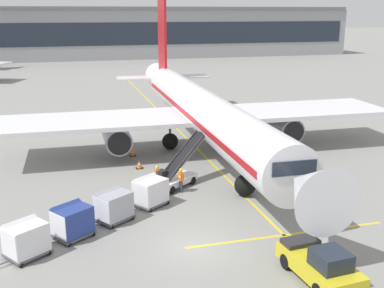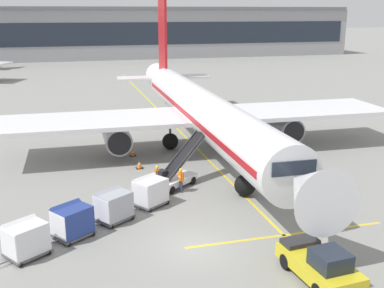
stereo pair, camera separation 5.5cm
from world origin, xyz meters
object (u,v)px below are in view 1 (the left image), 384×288
object	(u,v)px
parked_airplane	(201,110)
baggage_cart_second	(113,205)
safety_cone_wingtip	(133,152)
pushback_tug	(321,264)
safety_cone_engine_keepout	(139,165)
ground_crew_by_carts	(150,191)
ground_crew_by_loader	(153,183)
ground_crew_marshaller	(181,179)
baggage_cart_third	(72,221)
baggage_cart_fourth	(26,239)
belt_loader	(176,173)
baggage_cart_lead	(150,191)
ground_crew_wingwalker	(157,176)

from	to	relation	value
parked_airplane	baggage_cart_second	distance (m)	16.25
baggage_cart_second	safety_cone_wingtip	bearing A→B (deg)	76.75
pushback_tug	safety_cone_wingtip	xyz separation A→B (m)	(-5.56, 21.97, -0.53)
safety_cone_engine_keepout	baggage_cart_second	bearing A→B (deg)	-108.03
ground_crew_by_carts	ground_crew_by_loader	bearing A→B (deg)	72.56
ground_crew_marshaller	safety_cone_wingtip	distance (m)	9.66
parked_airplane	baggage_cart_third	world-z (taller)	parked_airplane
ground_crew_by_loader	safety_cone_engine_keepout	distance (m)	6.36
baggage_cart_fourth	ground_crew_by_carts	world-z (taller)	baggage_cart_fourth
baggage_cart_second	baggage_cart_third	size ratio (longest dim) A/B	1.00
belt_loader	ground_crew_by_loader	world-z (taller)	belt_loader
baggage_cart_lead	ground_crew_by_loader	world-z (taller)	baggage_cart_lead
parked_airplane	belt_loader	size ratio (longest dim) A/B	9.29
baggage_cart_lead	ground_crew_by_loader	distance (m)	1.37
ground_crew_wingwalker	safety_cone_wingtip	distance (m)	8.46
pushback_tug	ground_crew_by_carts	distance (m)	12.36
parked_airplane	ground_crew_marshaller	xyz separation A→B (m)	(-4.27, -9.59, -2.65)
baggage_cart_second	ground_crew_by_loader	world-z (taller)	baggage_cart_second
ground_crew_marshaller	pushback_tug	bearing A→B (deg)	-74.13
belt_loader	baggage_cart_lead	size ratio (longest dim) A/B	1.77
ground_crew_wingwalker	baggage_cart_third	bearing A→B (deg)	-134.76
belt_loader	baggage_cart_second	world-z (taller)	belt_loader
ground_crew_by_carts	ground_crew_marshaller	bearing A→B (deg)	35.51
baggage_cart_second	safety_cone_wingtip	distance (m)	13.27
baggage_cart_lead	pushback_tug	size ratio (longest dim) A/B	0.59
parked_airplane	ground_crew_by_carts	size ratio (longest dim) A/B	25.40
baggage_cart_third	belt_loader	bearing A→B (deg)	40.45
baggage_cart_third	ground_crew_wingwalker	size ratio (longest dim) A/B	1.55
safety_cone_engine_keepout	safety_cone_wingtip	distance (m)	3.55
baggage_cart_third	ground_crew_by_loader	bearing A→B (deg)	40.38
baggage_cart_third	pushback_tug	size ratio (longest dim) A/B	0.59
baggage_cart_second	ground_crew_by_carts	world-z (taller)	baggage_cart_second
parked_airplane	ground_crew_by_loader	xyz separation A→B (m)	(-6.33, -10.04, -2.65)
parked_airplane	ground_crew_by_carts	bearing A→B (deg)	-120.68
parked_airplane	pushback_tug	xyz separation A→B (m)	(-0.70, -22.14, -2.82)
ground_crew_by_carts	safety_cone_engine_keepout	world-z (taller)	ground_crew_by_carts
pushback_tug	baggage_cart_lead	bearing A→B (deg)	119.27
ground_crew_by_loader	ground_crew_wingwalker	world-z (taller)	same
baggage_cart_lead	baggage_cart_fourth	world-z (taller)	same
baggage_cart_second	pushback_tug	size ratio (longest dim) A/B	0.59
baggage_cart_third	ground_crew_by_carts	distance (m)	5.96
baggage_cart_second	safety_cone_engine_keepout	distance (m)	9.86
baggage_cart_third	pushback_tug	bearing A→B (deg)	-34.29
ground_crew_marshaller	ground_crew_wingwalker	xyz separation A→B (m)	(-1.47, 1.01, 0.00)
belt_loader	safety_cone_engine_keepout	world-z (taller)	belt_loader
baggage_cart_lead	belt_loader	bearing A→B (deg)	51.19
parked_airplane	baggage_cart_third	distance (m)	18.93
ground_crew_by_loader	ground_crew_marshaller	size ratio (longest dim) A/B	1.00
baggage_cart_lead	baggage_cart_third	world-z (taller)	same
belt_loader	pushback_tug	xyz separation A→B (m)	(3.60, -13.84, -0.11)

